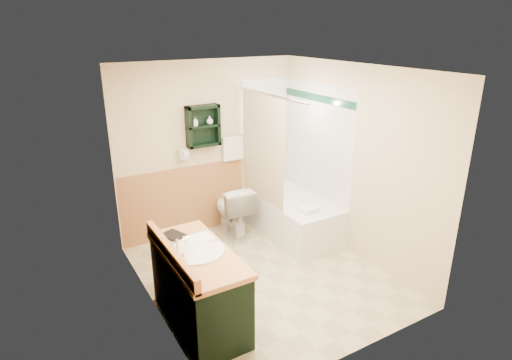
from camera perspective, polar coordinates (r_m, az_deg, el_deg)
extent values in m
plane|color=#C5B790|center=(5.22, 1.08, -12.58)|extent=(3.00, 3.00, 0.00)
cube|color=beige|center=(5.97, -6.48, 4.21)|extent=(2.60, 0.04, 2.40)
cube|color=beige|center=(4.20, -14.41, -3.26)|extent=(0.04, 3.00, 2.40)
cube|color=beige|center=(5.46, 13.09, 2.29)|extent=(0.04, 3.00, 2.40)
cube|color=white|center=(4.42, 1.29, 14.90)|extent=(2.60, 3.00, 0.04)
cube|color=black|center=(5.75, -7.06, 7.16)|extent=(0.45, 0.15, 0.55)
cylinder|color=silver|center=(5.38, 1.89, 11.31)|extent=(0.03, 1.60, 0.03)
cube|color=black|center=(4.32, -7.61, -14.11)|extent=(0.59, 1.26, 0.80)
cube|color=white|center=(6.09, 4.93, -4.78)|extent=(0.81, 1.50, 0.54)
imported|color=white|center=(6.02, -3.22, -4.00)|extent=(0.48, 0.78, 0.74)
cube|color=white|center=(4.28, -7.59, -7.88)|extent=(0.27, 0.21, 0.04)
imported|color=black|center=(4.32, -11.91, -6.41)|extent=(0.17, 0.09, 0.24)
cube|color=white|center=(5.56, 6.98, -3.92)|extent=(0.21, 0.18, 0.07)
imported|color=white|center=(5.69, -8.10, 7.42)|extent=(0.05, 0.12, 0.05)
imported|color=white|center=(5.77, -6.19, 7.83)|extent=(0.09, 0.12, 0.09)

